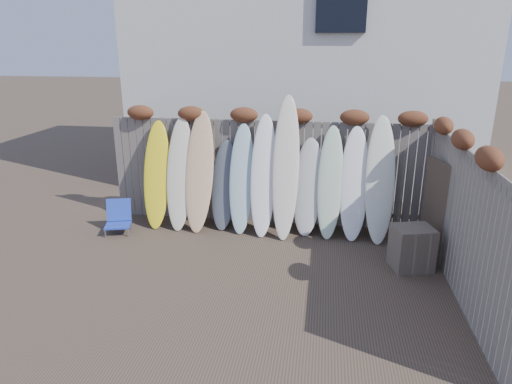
# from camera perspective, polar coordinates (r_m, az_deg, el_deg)

# --- Properties ---
(ground) EXTENTS (80.00, 80.00, 0.00)m
(ground) POSITION_cam_1_polar(r_m,az_deg,el_deg) (6.89, -1.52, -11.04)
(ground) COLOR #493A2D
(back_fence) EXTENTS (6.05, 0.28, 2.24)m
(back_fence) POSITION_cam_1_polar(r_m,az_deg,el_deg) (8.65, 1.57, 3.57)
(back_fence) COLOR slate
(back_fence) RESTS_ON ground
(right_fence) EXTENTS (0.28, 4.40, 2.24)m
(right_fence) POSITION_cam_1_polar(r_m,az_deg,el_deg) (6.83, 24.40, -2.47)
(right_fence) COLOR slate
(right_fence) RESTS_ON ground
(house) EXTENTS (8.50, 5.50, 6.33)m
(house) POSITION_cam_1_polar(r_m,az_deg,el_deg) (12.43, 6.22, 17.31)
(house) COLOR silver
(house) RESTS_ON ground
(beach_chair) EXTENTS (0.56, 0.58, 0.60)m
(beach_chair) POSITION_cam_1_polar(r_m,az_deg,el_deg) (8.85, -16.82, -3.06)
(beach_chair) COLOR #233BAF
(beach_chair) RESTS_ON ground
(wooden_crate) EXTENTS (0.69, 0.62, 0.68)m
(wooden_crate) POSITION_cam_1_polar(r_m,az_deg,el_deg) (7.50, 18.91, -6.64)
(wooden_crate) COLOR #6D5F52
(wooden_crate) RESTS_ON ground
(lattice_panel) EXTENTS (0.34, 1.04, 1.60)m
(lattice_panel) POSITION_cam_1_polar(r_m,az_deg,el_deg) (7.81, 21.99, -2.37)
(lattice_panel) COLOR brown
(lattice_panel) RESTS_ON ground
(surfboard_0) EXTENTS (0.53, 0.73, 1.98)m
(surfboard_0) POSITION_cam_1_polar(r_m,az_deg,el_deg) (8.82, -12.30, 2.13)
(surfboard_0) COLOR yellow
(surfboard_0) RESTS_ON ground
(surfboard_1) EXTENTS (0.51, 0.74, 2.06)m
(surfboard_1) POSITION_cam_1_polar(r_m,az_deg,el_deg) (8.64, -9.52, 2.25)
(surfboard_1) COLOR beige
(surfboard_1) RESTS_ON ground
(surfboard_2) EXTENTS (0.57, 0.79, 2.18)m
(surfboard_2) POSITION_cam_1_polar(r_m,az_deg,el_deg) (8.50, -7.09, 2.52)
(surfboard_2) COLOR #FFC779
(surfboard_2) RESTS_ON ground
(surfboard_3) EXTENTS (0.52, 0.62, 1.65)m
(surfboard_3) POSITION_cam_1_polar(r_m,az_deg,el_deg) (8.56, -4.03, 0.86)
(surfboard_3) COLOR #4E555F
(surfboard_3) RESTS_ON ground
(surfboard_4) EXTENTS (0.47, 0.71, 1.97)m
(surfboard_4) POSITION_cam_1_polar(r_m,az_deg,el_deg) (8.38, -1.81, 1.67)
(surfboard_4) COLOR #A7CAD4
(surfboard_4) RESTS_ON ground
(surfboard_5) EXTENTS (0.48, 0.76, 2.15)m
(surfboard_5) POSITION_cam_1_polar(r_m,az_deg,el_deg) (8.24, 0.94, 2.05)
(surfboard_5) COLOR white
(surfboard_5) RESTS_ON ground
(surfboard_6) EXTENTS (0.48, 0.87, 2.49)m
(surfboard_6) POSITION_cam_1_polar(r_m,az_deg,el_deg) (8.14, 3.74, 3.07)
(surfboard_6) COLOR #F2E3CF
(surfboard_6) RESTS_ON ground
(surfboard_7) EXTENTS (0.59, 0.67, 1.73)m
(surfboard_7) POSITION_cam_1_polar(r_m,az_deg,el_deg) (8.34, 6.49, 0.64)
(surfboard_7) COLOR silver
(surfboard_7) RESTS_ON ground
(surfboard_8) EXTENTS (0.48, 0.72, 1.97)m
(surfboard_8) POSITION_cam_1_polar(r_m,az_deg,el_deg) (8.26, 9.24, 1.19)
(surfboard_8) COLOR silver
(surfboard_8) RESTS_ON ground
(surfboard_9) EXTENTS (0.51, 0.71, 1.97)m
(surfboard_9) POSITION_cam_1_polar(r_m,az_deg,el_deg) (8.26, 12.19, 1.02)
(surfboard_9) COLOR white
(surfboard_9) RESTS_ON ground
(surfboard_10) EXTENTS (0.51, 0.77, 2.17)m
(surfboard_10) POSITION_cam_1_polar(r_m,az_deg,el_deg) (8.23, 15.25, 1.47)
(surfboard_10) COLOR silver
(surfboard_10) RESTS_ON ground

